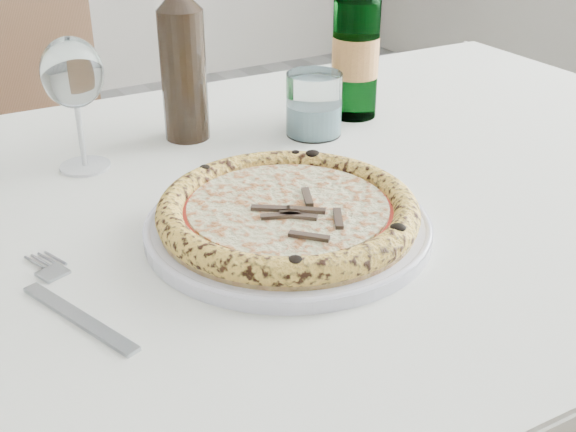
% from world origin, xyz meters
% --- Properties ---
extents(dining_table, '(1.51, 0.93, 0.76)m').
position_xyz_m(dining_table, '(0.10, 0.16, 0.67)').
color(dining_table, brown).
rests_on(dining_table, floor).
extents(chair_far, '(0.40, 0.40, 0.93)m').
position_xyz_m(chair_far, '(0.00, 0.94, 0.53)').
color(chair_far, brown).
rests_on(chair_far, floor).
extents(plate, '(0.30, 0.30, 0.02)m').
position_xyz_m(plate, '(0.10, 0.06, 0.76)').
color(plate, white).
rests_on(plate, dining_table).
extents(pizza, '(0.28, 0.28, 0.03)m').
position_xyz_m(pizza, '(0.10, 0.06, 0.78)').
color(pizza, tan).
rests_on(pizza, plate).
extents(fork, '(0.06, 0.21, 0.00)m').
position_xyz_m(fork, '(-0.14, 0.05, 0.76)').
color(fork, '#9EA5B0').
rests_on(fork, dining_table).
extents(wine_glass, '(0.08, 0.08, 0.17)m').
position_xyz_m(wine_glass, '(-0.04, 0.34, 0.88)').
color(wine_glass, silver).
rests_on(wine_glass, dining_table).
extents(tumbler, '(0.08, 0.08, 0.09)m').
position_xyz_m(tumbler, '(0.28, 0.30, 0.79)').
color(tumbler, silver).
rests_on(tumbler, dining_table).
extents(beer_bottle, '(0.07, 0.07, 0.27)m').
position_xyz_m(beer_bottle, '(0.37, 0.33, 0.86)').
color(beer_bottle, '#215B2E').
rests_on(beer_bottle, dining_table).
extents(wine_bottle, '(0.06, 0.06, 0.25)m').
position_xyz_m(wine_bottle, '(0.12, 0.38, 0.86)').
color(wine_bottle, black).
rests_on(wine_bottle, dining_table).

